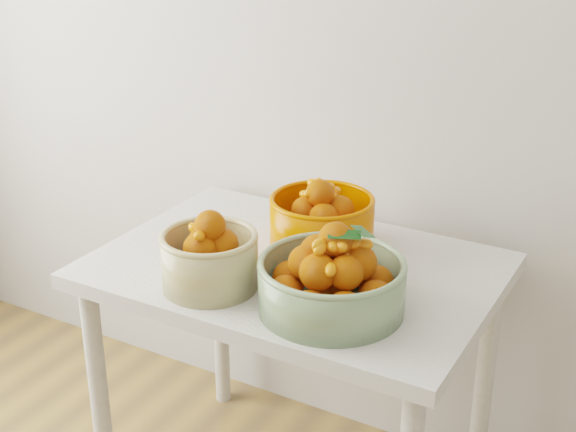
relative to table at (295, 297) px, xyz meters
name	(u,v)px	position (x,y,z in m)	size (l,w,h in m)	color
table	(295,297)	(0.00, 0.00, 0.00)	(1.00, 0.70, 0.75)	silver
bowl_cream	(210,258)	(-0.12, -0.21, 0.17)	(0.24, 0.24, 0.20)	tan
bowl_green	(332,281)	(0.19, -0.17, 0.17)	(0.36, 0.36, 0.21)	gray
bowl_orange	(322,222)	(0.02, 0.11, 0.17)	(0.36, 0.36, 0.20)	#D95000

